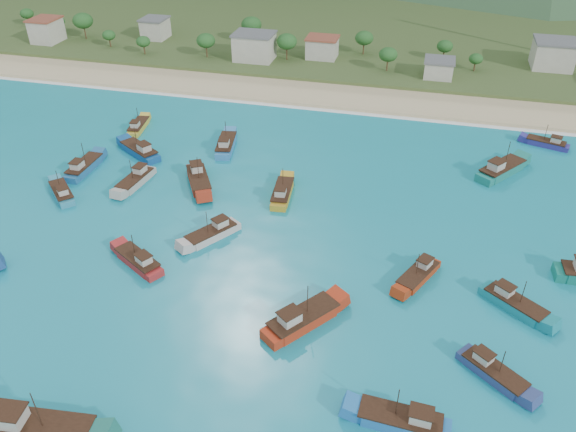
% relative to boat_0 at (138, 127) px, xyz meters
% --- Properties ---
extents(ground, '(600.00, 600.00, 0.00)m').
position_rel_boat_0_xyz_m(ground, '(41.26, -48.28, -0.57)').
color(ground, '#0C7388').
rests_on(ground, ground).
extents(beach, '(400.00, 18.00, 1.20)m').
position_rel_boat_0_xyz_m(beach, '(41.26, 30.72, -0.57)').
color(beach, beige).
rests_on(beach, ground).
extents(land, '(400.00, 110.00, 2.40)m').
position_rel_boat_0_xyz_m(land, '(41.26, 91.72, -0.57)').
color(land, '#385123').
rests_on(land, ground).
extents(surf_line, '(400.00, 2.50, 0.08)m').
position_rel_boat_0_xyz_m(surf_line, '(41.26, 21.22, -0.57)').
color(surf_line, white).
rests_on(surf_line, ground).
extents(village, '(218.40, 24.11, 7.13)m').
position_rel_boat_0_xyz_m(village, '(56.26, 54.27, 4.15)').
color(village, beige).
rests_on(village, ground).
extents(vegetation, '(279.33, 26.24, 8.50)m').
position_rel_boat_0_xyz_m(vegetation, '(28.36, 54.73, 4.58)').
color(vegetation, '#235623').
rests_on(vegetation, ground).
extents(boat_0, '(3.96, 9.28, 5.31)m').
position_rel_boat_0_xyz_m(boat_0, '(0.00, 0.00, 0.00)').
color(boat_0, gold).
rests_on(boat_0, ground).
extents(boat_2, '(4.09, 10.24, 5.89)m').
position_rel_boat_0_xyz_m(boat_2, '(10.63, -22.30, 0.10)').
color(boat_2, '#ACA79B').
rests_on(boat_2, ground).
extents(boat_4, '(8.55, 11.46, 6.68)m').
position_rel_boat_0_xyz_m(boat_4, '(22.36, -19.54, 0.25)').
color(boat_4, maroon).
rests_on(boat_4, ground).
extents(boat_6, '(9.51, 8.15, 5.75)m').
position_rel_boat_0_xyz_m(boat_6, '(77.82, -40.62, 0.08)').
color(boat_6, teal).
rests_on(boat_6, ground).
extents(boat_7, '(10.18, 11.89, 7.19)m').
position_rel_boat_0_xyz_m(boat_7, '(78.39, -1.47, 0.34)').
color(boat_7, '#167369').
rests_on(boat_7, ground).
extents(boat_8, '(13.92, 5.46, 8.01)m').
position_rel_boat_0_xyz_m(boat_8, '(25.47, -75.01, 0.49)').
color(boat_8, '#1D6B5D').
rests_on(boat_8, ground).
extents(boat_11, '(6.56, 9.52, 5.47)m').
position_rel_boat_0_xyz_m(boat_11, '(64.42, -37.55, 0.03)').
color(boat_11, '#A03011').
rests_on(boat_11, ground).
extents(boat_12, '(9.74, 7.36, 5.69)m').
position_rel_boat_0_xyz_m(boat_12, '(22.43, -44.69, 0.07)').
color(boat_12, maroon).
rests_on(boat_12, ground).
extents(boat_13, '(10.56, 3.65, 6.15)m').
position_rel_boat_0_xyz_m(boat_13, '(64.11, -63.70, 0.15)').
color(boat_13, '#1E69B4').
rests_on(boat_13, ground).
extents(boat_14, '(9.18, 5.11, 5.20)m').
position_rel_boat_0_xyz_m(boat_14, '(88.64, 13.67, -0.02)').
color(boat_14, navy).
rests_on(boat_14, ground).
extents(boat_15, '(10.96, 8.55, 6.45)m').
position_rel_boat_0_xyz_m(boat_15, '(6.00, -11.23, 0.21)').
color(boat_15, navy).
rests_on(boat_15, ground).
extents(boat_20, '(9.75, 11.25, 6.83)m').
position_rel_boat_0_xyz_m(boat_20, '(49.76, -51.09, 0.28)').
color(boat_20, '#AB2C13').
rests_on(boat_20, ground).
extents(boat_21, '(3.10, 10.37, 6.12)m').
position_rel_boat_0_xyz_m(boat_21, '(-1.64, -20.14, 0.15)').
color(boat_21, '#1F5D8F').
rests_on(boat_21, ground).
extents(boat_28, '(3.88, 10.28, 5.94)m').
position_rel_boat_0_xyz_m(boat_28, '(38.92, -20.07, 0.11)').
color(boat_28, '#BB9122').
rests_on(boat_28, ground).
extents(boat_29, '(7.86, 9.73, 5.78)m').
position_rel_boat_0_xyz_m(boat_29, '(30.89, -35.14, 0.09)').
color(boat_29, beige).
rests_on(boat_29, ground).
extents(boat_31, '(8.81, 7.70, 5.37)m').
position_rel_boat_0_xyz_m(boat_31, '(74.38, -53.96, 0.01)').
color(boat_31, navy).
rests_on(boat_31, ground).
extents(boat_32, '(8.40, 8.28, 5.38)m').
position_rel_boat_0_xyz_m(boat_32, '(-0.49, -29.69, 0.01)').
color(boat_32, teal).
rests_on(boat_32, ground).
extents(boat_33, '(5.04, 11.06, 6.30)m').
position_rel_boat_0_xyz_m(boat_33, '(22.46, -4.23, 0.18)').
color(boat_33, '#307BBC').
rests_on(boat_33, ground).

